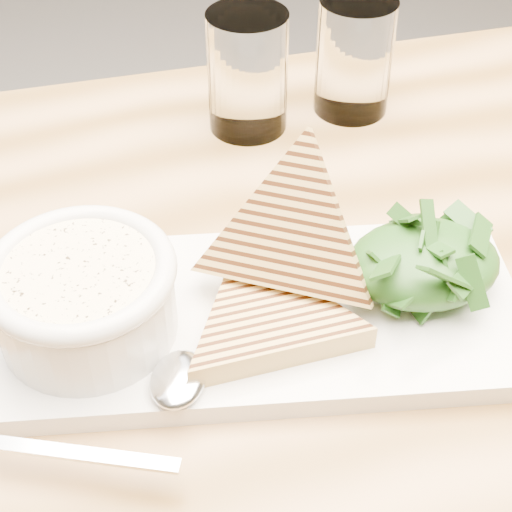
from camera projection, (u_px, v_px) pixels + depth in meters
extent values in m
cube|color=#AA7E4D|center=(372.00, 313.00, 0.61)|extent=(1.16, 0.80, 0.04)
cube|color=silver|center=(262.00, 316.00, 0.57)|extent=(0.40, 0.22, 0.02)
cylinder|color=silver|center=(86.00, 304.00, 0.53)|extent=(0.12, 0.12, 0.05)
cylinder|color=#FBE3B1|center=(79.00, 273.00, 0.51)|extent=(0.10, 0.10, 0.01)
torus|color=silver|center=(79.00, 271.00, 0.51)|extent=(0.13, 0.13, 0.01)
ellipsoid|color=#193813|center=(424.00, 263.00, 0.57)|extent=(0.11, 0.09, 0.04)
ellipsoid|color=silver|center=(178.00, 379.00, 0.51)|extent=(0.05, 0.06, 0.01)
cube|color=silver|center=(79.00, 454.00, 0.47)|extent=(0.12, 0.05, 0.00)
cylinder|color=white|center=(248.00, 72.00, 0.73)|extent=(0.08, 0.08, 0.12)
cylinder|color=white|center=(354.00, 57.00, 0.76)|extent=(0.07, 0.07, 0.11)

